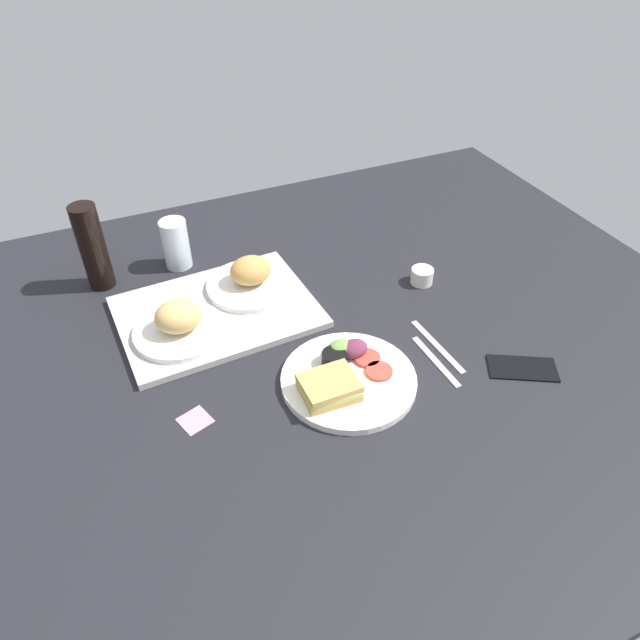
% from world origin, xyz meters
% --- Properties ---
extents(ground_plane, '(1.90, 1.50, 0.03)m').
position_xyz_m(ground_plane, '(0.00, 0.00, -0.01)').
color(ground_plane, black).
extents(serving_tray, '(0.47, 0.35, 0.02)m').
position_xyz_m(serving_tray, '(-0.17, 0.19, 0.01)').
color(serving_tray, '#B2B2AD').
rests_on(serving_tray, ground_plane).
extents(bread_plate_near, '(0.20, 0.20, 0.09)m').
position_xyz_m(bread_plate_near, '(-0.27, 0.14, 0.05)').
color(bread_plate_near, white).
rests_on(bread_plate_near, serving_tray).
extents(bread_plate_far, '(0.21, 0.21, 0.08)m').
position_xyz_m(bread_plate_far, '(-0.07, 0.24, 0.04)').
color(bread_plate_far, white).
rests_on(bread_plate_far, serving_tray).
extents(plate_with_salad, '(0.28, 0.28, 0.05)m').
position_xyz_m(plate_with_salad, '(0.00, -0.13, 0.02)').
color(plate_with_salad, white).
rests_on(plate_with_salad, ground_plane).
extents(drinking_glass, '(0.07, 0.07, 0.13)m').
position_xyz_m(drinking_glass, '(-0.21, 0.43, 0.07)').
color(drinking_glass, silver).
rests_on(drinking_glass, ground_plane).
extents(soda_bottle, '(0.06, 0.06, 0.22)m').
position_xyz_m(soda_bottle, '(-0.41, 0.43, 0.11)').
color(soda_bottle, black).
rests_on(soda_bottle, ground_plane).
extents(espresso_cup, '(0.06, 0.06, 0.04)m').
position_xyz_m(espresso_cup, '(0.34, 0.11, 0.02)').
color(espresso_cup, silver).
rests_on(espresso_cup, ground_plane).
extents(fork, '(0.02, 0.17, 0.01)m').
position_xyz_m(fork, '(0.21, -0.16, 0.00)').
color(fork, '#B7B7BC').
rests_on(fork, ground_plane).
extents(knife, '(0.02, 0.19, 0.01)m').
position_xyz_m(knife, '(0.24, -0.12, 0.00)').
color(knife, '#B7B7BC').
rests_on(knife, ground_plane).
extents(cell_phone, '(0.16, 0.13, 0.01)m').
position_xyz_m(cell_phone, '(0.37, -0.25, 0.00)').
color(cell_phone, black).
rests_on(cell_phone, ground_plane).
extents(sticky_note, '(0.07, 0.07, 0.00)m').
position_xyz_m(sticky_note, '(-0.31, -0.11, 0.00)').
color(sticky_note, pink).
rests_on(sticky_note, ground_plane).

